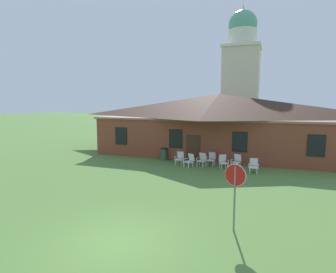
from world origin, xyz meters
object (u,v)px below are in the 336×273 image
(lawn_chair_near_door, at_px, (190,160))
(lawn_chair_by_porch, at_px, (180,158))
(lawn_chair_middle, at_px, (211,158))
(lawn_chair_far_side, at_px, (237,161))
(lawn_chair_under_eave, at_px, (254,165))
(trash_bin, at_px, (164,154))
(stop_sign, at_px, (235,184))
(lawn_chair_right_end, at_px, (223,161))
(lawn_chair_left_end, at_px, (202,159))

(lawn_chair_near_door, bearing_deg, lawn_chair_by_porch, 148.43)
(lawn_chair_near_door, relative_size, lawn_chair_middle, 1.00)
(lawn_chair_far_side, xyz_separation_m, lawn_chair_under_eave, (1.24, -1.10, 0.00))
(trash_bin, bearing_deg, stop_sign, -56.64)
(lawn_chair_near_door, distance_m, lawn_chair_right_end, 2.39)
(trash_bin, bearing_deg, lawn_chair_middle, -5.88)
(lawn_chair_under_eave, bearing_deg, trash_bin, 166.90)
(lawn_chair_under_eave, bearing_deg, stop_sign, -90.77)
(lawn_chair_by_porch, height_order, lawn_chair_left_end, same)
(lawn_chair_near_door, distance_m, lawn_chair_far_side, 3.37)
(lawn_chair_right_end, xyz_separation_m, trash_bin, (-4.99, 1.09, -0.00))
(lawn_chair_left_end, bearing_deg, lawn_chair_right_end, -5.58)
(stop_sign, bearing_deg, lawn_chair_under_eave, 89.23)
(stop_sign, height_order, lawn_chair_by_porch, stop_sign)
(lawn_chair_by_porch, distance_m, lawn_chair_middle, 2.37)
(lawn_chair_by_porch, relative_size, lawn_chair_near_door, 1.00)
(lawn_chair_far_side, xyz_separation_m, trash_bin, (-5.86, 0.55, -0.00))
(lawn_chair_by_porch, relative_size, lawn_chair_far_side, 1.00)
(lawn_chair_by_porch, relative_size, lawn_chair_middle, 1.00)
(lawn_chair_under_eave, bearing_deg, lawn_chair_by_porch, 173.03)
(lawn_chair_middle, height_order, trash_bin, trash_bin)
(lawn_chair_near_door, xyz_separation_m, lawn_chair_under_eave, (4.45, -0.08, 0.00))
(lawn_chair_right_end, relative_size, lawn_chair_far_side, 1.00)
(lawn_chair_right_end, height_order, lawn_chair_under_eave, same)
(lawn_chair_near_door, bearing_deg, lawn_chair_far_side, 17.63)
(lawn_chair_by_porch, bearing_deg, trash_bin, 149.76)
(lawn_chair_by_porch, xyz_separation_m, lawn_chair_left_end, (1.70, 0.06, 0.00))
(lawn_chair_left_end, bearing_deg, lawn_chair_near_door, -139.53)
(lawn_chair_right_end, height_order, trash_bin, trash_bin)
(lawn_chair_left_end, height_order, trash_bin, trash_bin)
(stop_sign, distance_m, lawn_chair_far_side, 10.18)
(stop_sign, height_order, lawn_chair_right_end, stop_sign)
(trash_bin, bearing_deg, lawn_chair_under_eave, -13.10)
(lawn_chair_middle, bearing_deg, stop_sign, -73.72)
(lawn_chair_near_door, relative_size, lawn_chair_under_eave, 1.00)
(lawn_chair_middle, distance_m, lawn_chair_right_end, 1.19)
(stop_sign, bearing_deg, lawn_chair_near_door, 115.64)
(lawn_chair_near_door, distance_m, trash_bin, 3.08)
(lawn_chair_left_end, xyz_separation_m, trash_bin, (-3.40, 0.93, -0.00))
(stop_sign, xyz_separation_m, lawn_chair_right_end, (-1.99, 9.51, -1.26))
(lawn_chair_left_end, relative_size, lawn_chair_far_side, 1.00)
(lawn_chair_near_door, xyz_separation_m, lawn_chair_left_end, (0.75, 0.64, 0.00))
(lawn_chair_far_side, height_order, lawn_chair_under_eave, same)
(lawn_chair_far_side, height_order, trash_bin, trash_bin)
(trash_bin, bearing_deg, lawn_chair_far_side, -5.39)
(lawn_chair_under_eave, height_order, trash_bin, trash_bin)
(lawn_chair_by_porch, distance_m, lawn_chair_right_end, 3.29)
(lawn_chair_near_door, height_order, lawn_chair_right_end, same)
(lawn_chair_right_end, bearing_deg, lawn_chair_near_door, -168.30)
(lawn_chair_right_end, height_order, lawn_chair_far_side, same)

